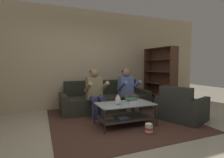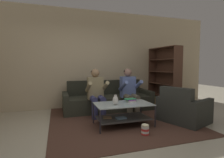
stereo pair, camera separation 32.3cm
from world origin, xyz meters
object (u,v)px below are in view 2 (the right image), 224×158
Objects in this scene: vase at (115,100)px; armchair at (183,110)px; bookshelf at (164,82)px; person_seated_left at (96,91)px; couch at (108,100)px; person_seated_right at (129,89)px; popcorn_tub at (145,129)px; coffee_table at (123,111)px; book_stack at (131,100)px.

vase is 0.17× the size of armchair.
bookshelf is at bearing 32.99° from vase.
person_seated_left is 0.96m from vase.
couch is 2.10× the size of person_seated_right.
person_seated_right is 5.69× the size of popcorn_tub.
couch reaches higher than armchair.
book_stack is (0.22, 0.11, 0.19)m from coffee_table.
couch is at bearing 79.73° from vase.
couch is 2.12× the size of coffee_table.
person_seated_left reaches higher than coffee_table.
armchair is at bearing 19.75° from popcorn_tub.
person_seated_right is 0.65× the size of bookshelf.
book_stack is at bearing 165.75° from armchair.
person_seated_left is 0.99m from coffee_table.
vase is (-0.19, -0.08, 0.25)m from coffee_table.
coffee_table is at bearing -93.18° from couch.
couch is 2.11× the size of armchair.
couch is 1.98m from popcorn_tub.
person_seated_right is at bearing 59.10° from coffee_table.
couch is at bearing 129.47° from armchair.
bookshelf reaches higher than person_seated_left.
coffee_table is (-0.08, -1.38, 0.04)m from couch.
bookshelf reaches higher than couch.
bookshelf is at bearing 33.99° from coffee_table.
bookshelf is 1.52m from armchair.
bookshelf is (1.98, 1.28, 0.19)m from vase.
person_seated_left is at bearing -171.01° from bookshelf.
armchair reaches higher than book_stack.
popcorn_tub is (-0.02, -0.70, -0.40)m from book_stack.
popcorn_tub is (0.39, -0.51, -0.46)m from vase.
vase is 0.46m from book_stack.
person_seated_left is 0.96m from book_stack.
person_seated_right is 1.06m from coffee_table.
person_seated_right is 1.01× the size of armchair.
couch is at bearing 49.46° from person_seated_left.
armchair is (1.36, -0.17, -0.04)m from coffee_table.
book_stack is (0.41, 0.19, -0.06)m from vase.
book_stack is at bearing -83.36° from couch.
vase reaches higher than book_stack.
person_seated_right is 1.58m from popcorn_tub.
armchair reaches higher than popcorn_tub.
vase is at bearing -147.01° from bookshelf.
couch reaches higher than popcorn_tub.
bookshelf reaches higher than coffee_table.
couch is 2.01m from armchair.
person_seated_left is 4.51× the size of book_stack.
vase is 0.79m from popcorn_tub.
couch reaches higher than book_stack.
person_seated_right is at bearing -164.99° from bookshelf.
person_seated_right is at bearing 53.19° from vase.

